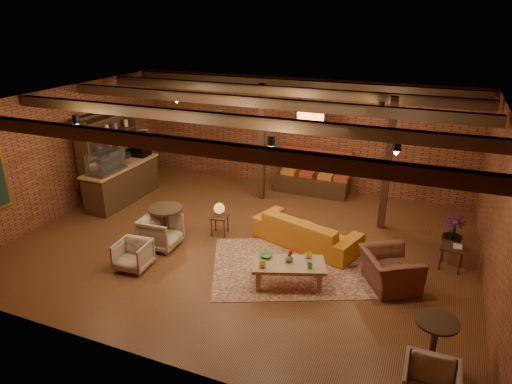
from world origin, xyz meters
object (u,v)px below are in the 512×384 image
at_px(armchair_a, 161,230).
at_px(armchair_b, 133,254).
at_px(side_table_book, 453,248).
at_px(coffee_table, 288,265).
at_px(side_table_lamp, 219,211).
at_px(plant_tall, 459,200).
at_px(round_table_right, 435,334).
at_px(sofa, 307,231).
at_px(round_table_left, 166,218).
at_px(armchair_right, 390,264).

distance_m(armchair_a, armchair_b, 1.00).
distance_m(armchair_a, side_table_book, 6.21).
height_order(coffee_table, side_table_lamp, side_table_lamp).
xyz_separation_m(side_table_book, plant_tall, (0.00, 0.87, 0.73)).
relative_size(side_table_book, round_table_right, 0.70).
distance_m(side_table_lamp, armchair_b, 2.27).
xyz_separation_m(round_table_right, plant_tall, (0.23, 3.88, 0.69)).
bearing_deg(armchair_b, sofa, 32.77).
relative_size(armchair_b, side_table_book, 1.26).
distance_m(round_table_left, armchair_b, 1.34).
bearing_deg(side_table_lamp, armchair_right, -10.19).
relative_size(armchair_right, plant_tall, 0.45).
xyz_separation_m(sofa, plant_tall, (3.04, 1.03, 0.84)).
height_order(side_table_lamp, plant_tall, plant_tall).
relative_size(round_table_right, plant_tall, 0.31).
bearing_deg(sofa, side_table_book, -159.60).
bearing_deg(armchair_b, side_table_lamp, 59.98).
xyz_separation_m(round_table_left, armchair_right, (4.98, 0.01, -0.08)).
bearing_deg(plant_tall, round_table_left, -161.51).
bearing_deg(side_table_book, sofa, -176.93).
distance_m(sofa, round_table_left, 3.20).
distance_m(sofa, armchair_b, 3.80).
relative_size(armchair_b, armchair_right, 0.62).
distance_m(armchair_b, plant_tall, 6.96).
xyz_separation_m(sofa, round_table_left, (-3.03, -1.00, 0.20)).
relative_size(armchair_a, armchair_b, 1.22).
distance_m(side_table_lamp, round_table_left, 1.23).
bearing_deg(round_table_left, armchair_a, -81.29).
height_order(side_table_lamp, round_table_left, round_table_left).
bearing_deg(armchair_a, armchair_b, 175.90).
distance_m(coffee_table, round_table_left, 3.24).
bearing_deg(armchair_right, armchair_b, 73.71).
bearing_deg(sofa, round_table_left, 35.61).
bearing_deg(sofa, plant_tall, -143.97).
height_order(round_table_left, side_table_book, round_table_left).
height_order(sofa, armchair_b, sofa).
xyz_separation_m(coffee_table, armchair_a, (-3.11, 0.36, -0.02)).
bearing_deg(armchair_b, armchair_right, 10.06).
height_order(round_table_left, armchair_b, round_table_left).
bearing_deg(armchair_a, round_table_right, -107.86).
distance_m(side_table_lamp, round_table_right, 5.50).
bearing_deg(armchair_b, plant_tall, 24.05).
distance_m(sofa, armchair_a, 3.27).
height_order(side_table_book, plant_tall, plant_tall).
height_order(side_table_lamp, armchair_right, armchair_right).
xyz_separation_m(sofa, armchair_right, (1.94, -1.00, 0.12)).
distance_m(round_table_right, plant_tall, 3.94).
relative_size(side_table_lamp, round_table_left, 0.98).
xyz_separation_m(sofa, coffee_table, (0.12, -1.69, 0.06)).
xyz_separation_m(side_table_lamp, armchair_a, (-0.94, -1.05, -0.20)).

